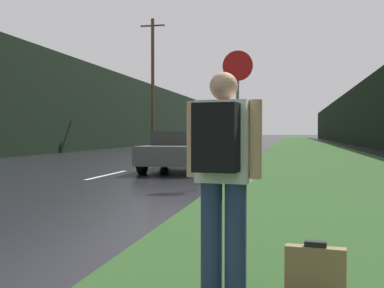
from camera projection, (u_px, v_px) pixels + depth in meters
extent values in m
cube|color=#26471E|center=(308.00, 147.00, 39.89)|extent=(6.00, 240.00, 0.02)
cube|color=silver|center=(107.00, 175.00, 13.80)|extent=(0.12, 3.00, 0.01)
cube|color=silver|center=(168.00, 161.00, 20.65)|extent=(0.12, 3.00, 0.01)
cube|color=silver|center=(199.00, 154.00, 27.51)|extent=(0.12, 3.00, 0.01)
cube|color=silver|center=(217.00, 150.00, 34.36)|extent=(0.12, 3.00, 0.01)
cube|color=black|center=(155.00, 116.00, 52.85)|extent=(2.00, 140.00, 6.08)
cube|color=black|center=(366.00, 115.00, 48.40)|extent=(2.00, 140.00, 6.00)
cylinder|color=#4C3823|center=(153.00, 84.00, 34.67)|extent=(0.24, 0.24, 9.43)
cube|color=#4C3823|center=(153.00, 26.00, 34.57)|extent=(1.80, 0.10, 0.10)
cylinder|color=slate|center=(237.00, 133.00, 11.14)|extent=(0.07, 0.07, 2.41)
cylinder|color=#B71414|center=(238.00, 66.00, 11.10)|extent=(0.70, 0.02, 0.70)
cylinder|color=navy|center=(211.00, 238.00, 3.60)|extent=(0.16, 0.16, 0.84)
cylinder|color=navy|center=(236.00, 240.00, 3.54)|extent=(0.16, 0.16, 0.84)
cube|color=white|center=(224.00, 141.00, 3.56)|extent=(0.41, 0.27, 0.61)
sphere|color=tan|center=(224.00, 86.00, 3.55)|extent=(0.21, 0.21, 0.21)
cylinder|color=tan|center=(193.00, 139.00, 3.64)|extent=(0.09, 0.09, 0.57)
cylinder|color=tan|center=(256.00, 139.00, 3.48)|extent=(0.09, 0.09, 0.57)
cube|color=black|center=(216.00, 138.00, 3.37)|extent=(0.33, 0.22, 0.49)
cube|color=olive|center=(315.00, 273.00, 3.50)|extent=(0.44, 0.16, 0.38)
cube|color=black|center=(316.00, 244.00, 3.49)|extent=(0.16, 0.09, 0.04)
cube|color=#4C514C|center=(181.00, 154.00, 15.18)|extent=(1.85, 4.08, 0.56)
cube|color=#2D302D|center=(182.00, 138.00, 15.37)|extent=(1.57, 1.83, 0.43)
cylinder|color=black|center=(201.00, 165.00, 13.77)|extent=(0.20, 0.60, 0.60)
cylinder|color=black|center=(142.00, 164.00, 14.13)|extent=(0.20, 0.60, 0.60)
cylinder|color=black|center=(215.00, 160.00, 16.25)|extent=(0.20, 0.60, 0.60)
cylinder|color=black|center=(164.00, 159.00, 16.60)|extent=(0.20, 0.60, 0.60)
cube|color=black|center=(241.00, 141.00, 33.43)|extent=(1.93, 4.63, 0.68)
cube|color=black|center=(241.00, 133.00, 33.65)|extent=(1.64, 2.08, 0.42)
cylinder|color=black|center=(253.00, 146.00, 31.85)|extent=(0.20, 0.63, 0.63)
cylinder|color=black|center=(225.00, 146.00, 32.22)|extent=(0.20, 0.63, 0.63)
cylinder|color=black|center=(256.00, 145.00, 34.66)|extent=(0.20, 0.63, 0.63)
cylinder|color=black|center=(231.00, 145.00, 35.03)|extent=(0.20, 0.63, 0.63)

